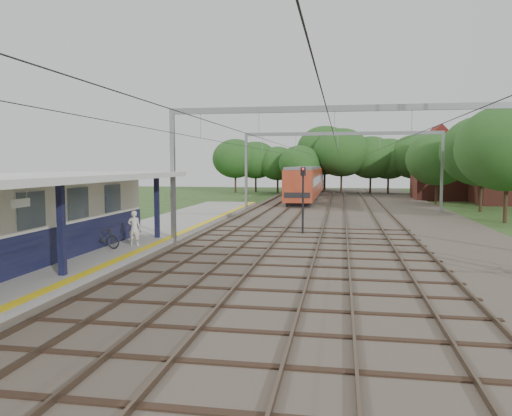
# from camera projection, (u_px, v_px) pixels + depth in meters

# --- Properties ---
(ground) EXTENTS (160.00, 160.00, 0.00)m
(ground) POSITION_uv_depth(u_px,v_px,m) (165.00, 365.00, 10.41)
(ground) COLOR #2D4C1E
(ground) RESTS_ON ground
(ballast_bed) EXTENTS (18.00, 90.00, 0.10)m
(ballast_bed) POSITION_uv_depth(u_px,v_px,m) (347.00, 217.00, 39.19)
(ballast_bed) COLOR #473D33
(ballast_bed) RESTS_ON ground
(platform) EXTENTS (5.00, 52.00, 0.35)m
(platform) POSITION_uv_depth(u_px,v_px,m) (120.00, 243.00, 25.41)
(platform) COLOR gray
(platform) RESTS_ON ground
(yellow_stripe) EXTENTS (0.45, 52.00, 0.01)m
(yellow_stripe) POSITION_uv_depth(u_px,v_px,m) (162.00, 241.00, 25.01)
(yellow_stripe) COLOR yellow
(yellow_stripe) RESTS_ON platform
(station_building) EXTENTS (3.41, 18.00, 3.40)m
(station_building) POSITION_uv_depth(u_px,v_px,m) (3.00, 221.00, 18.60)
(station_building) COLOR beige
(station_building) RESTS_ON platform
(canopy) EXTENTS (6.40, 20.00, 3.44)m
(canopy) POSITION_uv_depth(u_px,v_px,m) (10.00, 180.00, 17.29)
(canopy) COLOR black
(canopy) RESTS_ON platform
(rail_tracks) EXTENTS (11.80, 88.00, 0.15)m
(rail_tracks) POSITION_uv_depth(u_px,v_px,m) (315.00, 215.00, 39.60)
(rail_tracks) COLOR brown
(rail_tracks) RESTS_ON ballast_bed
(catenary_system) EXTENTS (17.22, 88.00, 7.00)m
(catenary_system) POSITION_uv_depth(u_px,v_px,m) (339.00, 145.00, 34.18)
(catenary_system) COLOR gray
(catenary_system) RESTS_ON ground
(tree_band) EXTENTS (31.72, 30.88, 8.82)m
(tree_band) POSITION_uv_depth(u_px,v_px,m) (344.00, 159.00, 65.41)
(tree_band) COLOR #382619
(tree_band) RESTS_ON ground
(house_near) EXTENTS (7.00, 6.12, 7.89)m
(house_near) POSITION_uv_depth(u_px,v_px,m) (512.00, 176.00, 51.77)
(house_near) COLOR brown
(house_near) RESTS_ON ground
(house_far) EXTENTS (8.00, 6.12, 8.66)m
(house_far) POSITION_uv_depth(u_px,v_px,m) (449.00, 172.00, 58.48)
(house_far) COLOR brown
(house_far) RESTS_ON ground
(person) EXTENTS (0.65, 0.46, 1.66)m
(person) POSITION_uv_depth(u_px,v_px,m) (134.00, 228.00, 23.43)
(person) COLOR silver
(person) RESTS_ON platform
(bicycle) EXTENTS (1.74, 0.74, 1.01)m
(bicycle) POSITION_uv_depth(u_px,v_px,m) (104.00, 237.00, 22.65)
(bicycle) COLOR black
(bicycle) RESTS_ON platform
(train) EXTENTS (2.88, 35.88, 3.79)m
(train) POSITION_uv_depth(u_px,v_px,m) (309.00, 180.00, 63.92)
(train) COLOR black
(train) RESTS_ON ballast_bed
(signal_post) EXTENTS (0.32, 0.29, 4.00)m
(signal_post) POSITION_uv_depth(u_px,v_px,m) (303.00, 194.00, 29.27)
(signal_post) COLOR black
(signal_post) RESTS_ON ground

